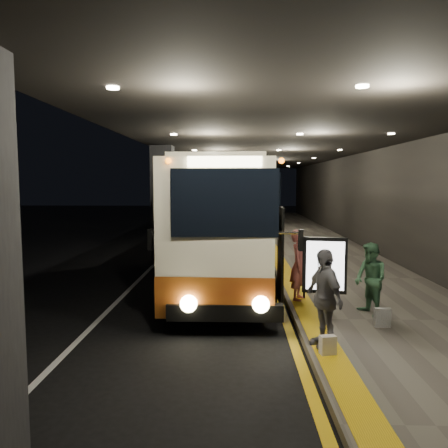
{
  "coord_description": "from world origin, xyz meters",
  "views": [
    {
      "loc": [
        1.25,
        -12.27,
        3.05
      ],
      "look_at": [
        0.85,
        1.85,
        1.7
      ],
      "focal_mm": 35.0,
      "sensor_mm": 36.0,
      "label": 1
    }
  ],
  "objects": [
    {
      "name": "kerb_stripe_yellow",
      "position": [
        2.35,
        5.0,
        0.01
      ],
      "size": [
        0.18,
        50.0,
        0.01
      ],
      "primitive_type": "cube",
      "color": "gold",
      "rests_on": "ground"
    },
    {
      "name": "canopy",
      "position": [
        2.5,
        5.0,
        4.6
      ],
      "size": [
        9.0,
        50.0,
        0.4
      ],
      "primitive_type": "cube",
      "color": "black",
      "rests_on": "support_columns"
    },
    {
      "name": "bag_plain",
      "position": [
        2.8,
        -5.11,
        0.31
      ],
      "size": [
        0.29,
        0.21,
        0.33
      ],
      "primitive_type": "cube",
      "rotation": [
        0.0,
        0.0,
        0.23
      ],
      "color": "beige",
      "rests_on": "sidewalk"
    },
    {
      "name": "stanchion_post",
      "position": [
        2.95,
        -1.53,
        0.7
      ],
      "size": [
        0.05,
        0.05,
        1.1
      ],
      "primitive_type": "cylinder",
      "color": "black",
      "rests_on": "sidewalk"
    },
    {
      "name": "bag_polka",
      "position": [
        4.2,
        -3.63,
        0.34
      ],
      "size": [
        0.32,
        0.14,
        0.38
      ],
      "primitive_type": "cube",
      "rotation": [
        0.0,
        0.0,
        0.02
      ],
      "color": "black",
      "rests_on": "sidewalk"
    },
    {
      "name": "support_columns",
      "position": [
        -1.5,
        4.0,
        2.2
      ],
      "size": [
        0.8,
        24.8,
        4.4
      ],
      "color": "black",
      "rests_on": "ground"
    },
    {
      "name": "coach_main",
      "position": [
        1.03,
        1.61,
        1.7
      ],
      "size": [
        2.76,
        11.46,
        3.55
      ],
      "rotation": [
        0.0,
        0.0,
        -0.04
      ],
      "color": "beige",
      "rests_on": "ground"
    },
    {
      "name": "passenger_boarding",
      "position": [
        2.8,
        -1.62,
        1.02
      ],
      "size": [
        0.61,
        0.74,
        1.74
      ],
      "primitive_type": "imported",
      "rotation": [
        0.0,
        0.0,
        1.22
      ],
      "color": "#B55754",
      "rests_on": "sidewalk"
    },
    {
      "name": "ground",
      "position": [
        0.0,
        0.0,
        0.0
      ],
      "size": [
        90.0,
        90.0,
        0.0
      ],
      "primitive_type": "plane",
      "color": "black"
    },
    {
      "name": "coach_second",
      "position": [
        0.87,
        16.24,
        1.9
      ],
      "size": [
        2.87,
        12.62,
        3.95
      ],
      "rotation": [
        0.0,
        0.0,
        0.02
      ],
      "color": "beige",
      "rests_on": "ground"
    },
    {
      "name": "sidewalk",
      "position": [
        4.75,
        5.0,
        0.07
      ],
      "size": [
        4.5,
        50.0,
        0.15
      ],
      "primitive_type": "cube",
      "color": "#514C44",
      "rests_on": "ground"
    },
    {
      "name": "coach_third",
      "position": [
        0.95,
        29.45,
        1.82
      ],
      "size": [
        2.78,
        12.09,
        3.78
      ],
      "rotation": [
        0.0,
        0.0,
        -0.02
      ],
      "color": "beige",
      "rests_on": "ground"
    },
    {
      "name": "info_sign",
      "position": [
        3.0,
        -3.72,
        1.38
      ],
      "size": [
        0.87,
        0.26,
        1.82
      ],
      "rotation": [
        0.0,
        0.0,
        -0.17
      ],
      "color": "black",
      "rests_on": "sidewalk"
    },
    {
      "name": "lane_line_white",
      "position": [
        -1.8,
        5.0,
        0.01
      ],
      "size": [
        0.12,
        50.0,
        0.01
      ],
      "primitive_type": "cube",
      "color": "silver",
      "rests_on": "ground"
    },
    {
      "name": "tactile_strip",
      "position": [
        2.85,
        5.0,
        0.16
      ],
      "size": [
        0.5,
        50.0,
        0.01
      ],
      "primitive_type": "cube",
      "color": "gold",
      "rests_on": "sidewalk"
    },
    {
      "name": "passenger_waiting_green",
      "position": [
        4.18,
        -2.85,
        0.95
      ],
      "size": [
        0.7,
        0.89,
        1.59
      ],
      "primitive_type": "imported",
      "rotation": [
        0.0,
        0.0,
        -1.24
      ],
      "color": "#3E6F4E",
      "rests_on": "sidewalk"
    },
    {
      "name": "passenger_waiting_grey",
      "position": [
        2.8,
        -4.71,
        1.02
      ],
      "size": [
        0.85,
        1.14,
        1.75
      ],
      "primitive_type": "imported",
      "rotation": [
        0.0,
        0.0,
        -1.21
      ],
      "color": "#56545A",
      "rests_on": "sidewalk"
    },
    {
      "name": "terminal_wall",
      "position": [
        7.0,
        5.0,
        3.0
      ],
      "size": [
        0.1,
        50.0,
        6.0
      ],
      "primitive_type": "cube",
      "color": "black",
      "rests_on": "ground"
    }
  ]
}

